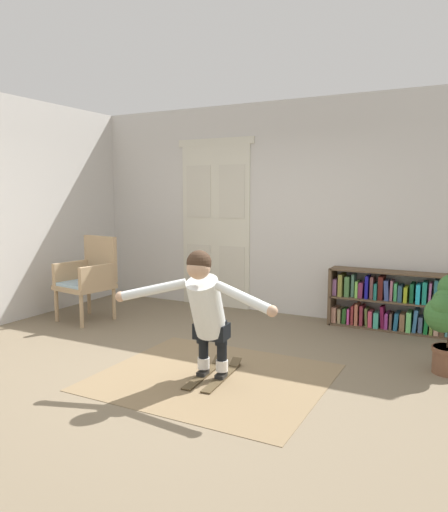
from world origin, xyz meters
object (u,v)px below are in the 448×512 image
(bookshelf, at_px, (397,304))
(potted_plant, at_px, (447,316))
(skis_pair, at_px, (214,374))
(wicker_chair, at_px, (89,276))
(person_skier, at_px, (205,305))

(bookshelf, bearing_deg, potted_plant, -64.56)
(bookshelf, xyz_separation_m, skis_pair, (-1.26, -2.35, -0.31))
(bookshelf, height_order, skis_pair, bookshelf)
(wicker_chair, xyz_separation_m, person_skier, (2.45, -1.21, 0.12))
(potted_plant, bearing_deg, bookshelf, 115.44)
(potted_plant, xyz_separation_m, skis_pair, (-1.86, -1.08, -0.52))
(potted_plant, bearing_deg, person_skier, -145.63)
(potted_plant, relative_size, person_skier, 0.64)
(bookshelf, relative_size, skis_pair, 2.09)
(wicker_chair, relative_size, skis_pair, 1.39)
(wicker_chair, xyz_separation_m, potted_plant, (4.30, 0.05, -0.04))
(bookshelf, height_order, person_skier, person_skier)
(wicker_chair, bearing_deg, potted_plant, 0.70)
(bookshelf, xyz_separation_m, person_skier, (-1.24, -2.53, 0.37))
(potted_plant, height_order, person_skier, person_skier)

